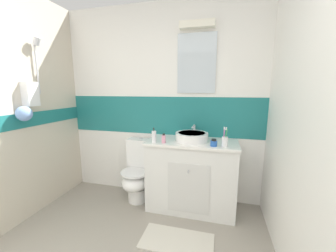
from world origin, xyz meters
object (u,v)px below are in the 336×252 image
(sink_basin, at_px, (192,136))
(perfume_flask_small, at_px, (164,138))
(toothbrush_cup, at_px, (225,141))
(soap_dispenser, at_px, (154,136))
(hair_gel_jar, at_px, (214,143))
(toilet, at_px, (138,173))

(sink_basin, relative_size, perfume_flask_small, 3.88)
(toothbrush_cup, relative_size, soap_dispenser, 1.25)
(soap_dispenser, xyz_separation_m, perfume_flask_small, (0.12, -0.00, -0.02))
(perfume_flask_small, xyz_separation_m, hair_gel_jar, (0.55, 0.01, -0.02))
(toothbrush_cup, distance_m, soap_dispenser, 0.78)
(toilet, height_order, perfume_flask_small, perfume_flask_small)
(sink_basin, distance_m, toilet, 0.88)
(sink_basin, bearing_deg, hair_gel_jar, -32.24)
(sink_basin, height_order, toothbrush_cup, toothbrush_cup)
(sink_basin, bearing_deg, perfume_flask_small, -149.96)
(toilet, xyz_separation_m, toothbrush_cup, (1.07, -0.17, 0.54))
(perfume_flask_small, distance_m, hair_gel_jar, 0.55)
(sink_basin, distance_m, toothbrush_cup, 0.40)
(sink_basin, height_order, perfume_flask_small, sink_basin)
(toilet, relative_size, perfume_flask_small, 7.40)
(perfume_flask_small, bearing_deg, sink_basin, 30.04)
(hair_gel_jar, bearing_deg, toothbrush_cup, 4.24)
(sink_basin, bearing_deg, toilet, 178.80)
(toothbrush_cup, bearing_deg, perfume_flask_small, -178.71)
(sink_basin, relative_size, toilet, 0.52)
(perfume_flask_small, bearing_deg, toilet, 155.60)
(toilet, relative_size, hair_gel_jar, 10.22)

